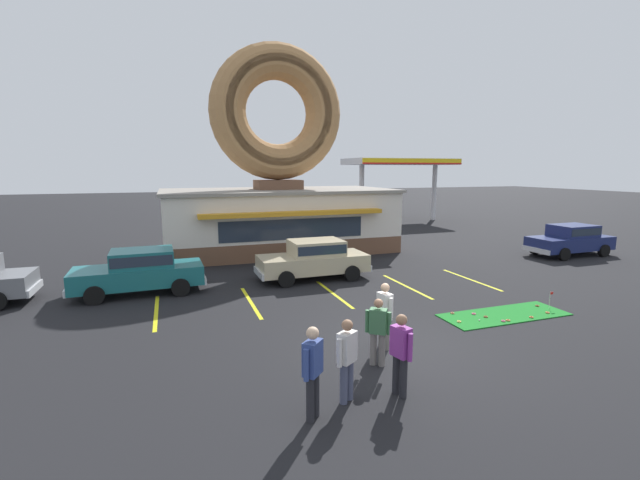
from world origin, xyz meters
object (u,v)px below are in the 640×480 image
(trash_bin, at_px, (165,259))
(golf_ball, at_px, (479,320))
(putting_flag_pin, at_px, (551,296))
(pedestrian_hooded_kid, at_px, (347,357))
(pedestrian_leather_jacket_man, at_px, (385,312))
(car_navy, at_px, (571,239))
(pedestrian_beanie_man, at_px, (378,329))
(car_champagne, at_px, (314,258))
(car_teal, at_px, (140,270))
(pedestrian_blue_sweater_man, at_px, (401,351))
(pedestrian_clipboard_woman, at_px, (313,368))

(trash_bin, bearing_deg, golf_ball, -48.96)
(putting_flag_pin, bearing_deg, pedestrian_hooded_kid, -160.72)
(golf_ball, bearing_deg, pedestrian_leather_jacket_man, -168.37)
(car_navy, relative_size, pedestrian_beanie_man, 2.89)
(pedestrian_beanie_man, bearing_deg, car_champagne, 81.86)
(putting_flag_pin, xyz_separation_m, car_teal, (-12.50, 6.29, 0.43))
(car_navy, bearing_deg, pedestrian_hooded_kid, -150.81)
(golf_ball, relative_size, pedestrian_leather_jacket_man, 0.02)
(pedestrian_blue_sweater_man, bearing_deg, car_teal, 119.29)
(pedestrian_beanie_man, distance_m, trash_bin, 12.51)
(car_teal, xyz_separation_m, trash_bin, (0.79, 3.60, -0.37))
(pedestrian_clipboard_woman, bearing_deg, pedestrian_leather_jacket_man, 41.18)
(pedestrian_blue_sweater_man, bearing_deg, pedestrian_hooded_kid, 172.26)
(car_teal, relative_size, trash_bin, 4.73)
(car_champagne, bearing_deg, pedestrian_beanie_man, -98.14)
(golf_ball, height_order, car_champagne, car_champagne)
(pedestrian_clipboard_woman, bearing_deg, pedestrian_blue_sweater_man, 5.84)
(golf_ball, xyz_separation_m, pedestrian_hooded_kid, (-5.40, -2.72, 0.87))
(golf_ball, height_order, trash_bin, trash_bin)
(golf_ball, distance_m, pedestrian_clipboard_woman, 6.97)
(car_navy, bearing_deg, putting_flag_pin, -142.37)
(car_navy, height_order, car_champagne, same)
(car_teal, distance_m, pedestrian_blue_sweater_man, 10.72)
(car_champagne, relative_size, pedestrian_beanie_man, 2.89)
(car_champagne, distance_m, pedestrian_beanie_man, 7.99)
(pedestrian_clipboard_woman, relative_size, pedestrian_beanie_man, 1.10)
(pedestrian_leather_jacket_man, xyz_separation_m, pedestrian_beanie_man, (-0.59, -0.80, -0.07))
(car_champagne, distance_m, pedestrian_leather_jacket_man, 7.14)
(car_navy, xyz_separation_m, pedestrian_blue_sweater_man, (-15.44, -9.38, 0.06))
(golf_ball, height_order, pedestrian_hooded_kid, pedestrian_hooded_kid)
(car_teal, bearing_deg, pedestrian_beanie_man, -55.83)
(golf_ball, xyz_separation_m, car_teal, (-9.57, 6.49, 0.82))
(pedestrian_blue_sweater_man, bearing_deg, trash_bin, 109.01)
(car_teal, xyz_separation_m, pedestrian_beanie_man, (5.44, -8.01, -0.00))
(pedestrian_leather_jacket_man, bearing_deg, pedestrian_clipboard_woman, -138.82)
(golf_ball, distance_m, pedestrian_leather_jacket_man, 3.72)
(car_navy, bearing_deg, car_teal, -179.93)
(pedestrian_hooded_kid, height_order, pedestrian_clipboard_woman, pedestrian_clipboard_woman)
(golf_ball, relative_size, putting_flag_pin, 0.08)
(putting_flag_pin, xyz_separation_m, pedestrian_leather_jacket_man, (-6.47, -0.93, 0.50))
(pedestrian_clipboard_woman, bearing_deg, putting_flag_pin, 19.60)
(car_teal, relative_size, pedestrian_beanie_man, 2.92)
(golf_ball, distance_m, trash_bin, 13.38)
(golf_ball, distance_m, pedestrian_hooded_kid, 6.10)
(car_champagne, bearing_deg, golf_ball, -64.89)
(pedestrian_hooded_kid, distance_m, trash_bin, 13.25)
(pedestrian_hooded_kid, distance_m, pedestrian_beanie_man, 1.74)
(car_teal, distance_m, pedestrian_clipboard_woman, 10.12)
(putting_flag_pin, height_order, pedestrian_leather_jacket_man, pedestrian_leather_jacket_man)
(golf_ball, distance_m, car_teal, 11.59)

